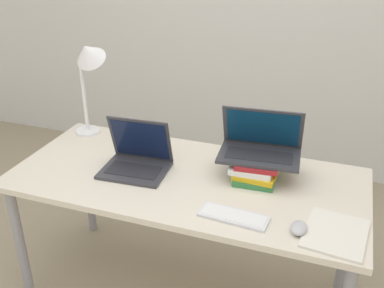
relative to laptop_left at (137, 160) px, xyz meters
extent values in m
cube|color=beige|center=(0.25, 0.01, -0.07)|extent=(1.68, 0.77, 0.03)
cylinder|color=gray|center=(-0.53, -0.31, -0.43)|extent=(0.05, 0.05, 0.70)
cylinder|color=gray|center=(-0.53, 0.33, -0.43)|extent=(0.05, 0.05, 0.70)
cylinder|color=gray|center=(1.04, 0.33, -0.43)|extent=(0.05, 0.05, 0.70)
cube|color=#333338|center=(0.00, -0.03, -0.04)|extent=(0.33, 0.27, 0.02)
cube|color=#232328|center=(0.00, -0.04, -0.03)|extent=(0.26, 0.14, 0.00)
cube|color=#333338|center=(0.00, 0.06, 0.08)|extent=(0.32, 0.10, 0.24)
cube|color=#0F1938|center=(0.00, 0.06, 0.08)|extent=(0.29, 0.08, 0.21)
cube|color=#33753D|center=(0.57, 0.13, -0.04)|extent=(0.20, 0.28, 0.03)
cube|color=gold|center=(0.58, 0.11, -0.01)|extent=(0.20, 0.23, 0.02)
cube|color=white|center=(0.56, 0.12, 0.01)|extent=(0.20, 0.23, 0.03)
cube|color=maroon|center=(0.58, 0.12, 0.04)|extent=(0.21, 0.23, 0.02)
cube|color=#333338|center=(0.58, 0.13, 0.06)|extent=(0.40, 0.26, 0.02)
cube|color=#232328|center=(0.58, 0.12, 0.07)|extent=(0.32, 0.15, 0.00)
cube|color=#333338|center=(0.57, 0.21, 0.17)|extent=(0.38, 0.13, 0.22)
cube|color=#0A2D4C|center=(0.57, 0.20, 0.17)|extent=(0.35, 0.11, 0.19)
cube|color=silver|center=(0.55, -0.24, -0.04)|extent=(0.30, 0.13, 0.01)
cube|color=silver|center=(0.55, -0.24, -0.04)|extent=(0.27, 0.10, 0.00)
ellipsoid|color=#B2B2B7|center=(0.82, -0.24, -0.03)|extent=(0.07, 0.10, 0.04)
cube|color=silver|center=(0.96, -0.21, -0.05)|extent=(0.26, 0.30, 0.01)
cylinder|color=white|center=(-0.46, 0.29, -0.04)|extent=(0.14, 0.14, 0.01)
cylinder|color=white|center=(-0.46, 0.29, 0.17)|extent=(0.02, 0.02, 0.42)
cone|color=white|center=(-0.38, 0.25, 0.44)|extent=(0.16, 0.19, 0.17)
camera|label=1|loc=(0.91, -1.73, 1.04)|focal=42.00mm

